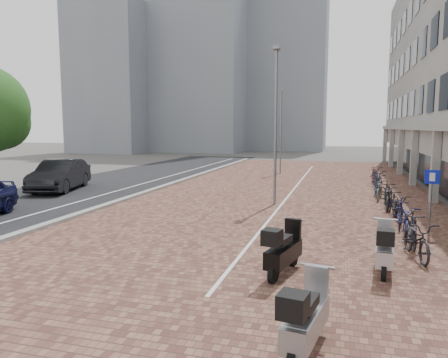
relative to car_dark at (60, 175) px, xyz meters
The scene contains 15 objects.
ground 13.40m from the car_dark, 40.72° to the right, with size 140.00×140.00×0.00m, color #474442.
plaza_brick 12.60m from the car_dark, 15.12° to the left, with size 14.50×42.00×0.04m, color brown.
street_asphalt 3.57m from the car_dark, 70.91° to the left, with size 8.00×50.00×0.03m, color black.
curb 6.06m from the car_dark, 33.07° to the left, with size 0.35×42.00×0.14m, color gray.
lane_line 4.61m from the car_dark, 46.28° to the left, with size 0.12×44.00×0.00m, color white.
parking_line 12.79m from the car_dark, 14.88° to the left, with size 0.10×30.00×0.00m, color white.
bg_towers 42.51m from the car_dark, 95.97° to the left, with size 33.00×23.00×32.00m.
car_dark is the anchor object (origin of this frame).
scooter_front 18.35m from the car_dark, 29.82° to the right, with size 0.55×1.77×1.22m, color #B6B6BB, non-canonical shape.
scooter_mid 16.87m from the car_dark, 36.05° to the right, with size 0.57×1.82×1.25m, color black, non-canonical shape.
scooter_back 19.62m from the car_dark, 42.64° to the right, with size 0.56×1.80×1.24m, color gray, non-canonical shape.
parking_sign 18.34m from the car_dark, 15.80° to the right, with size 0.44×0.09×2.11m.
lamp_near 12.35m from the car_dark, ahead, with size 0.12×0.12×6.82m, color slate.
lamp_far 15.87m from the car_dark, 48.50° to the left, with size 0.12×0.12×6.19m, color slate.
bike_row 16.83m from the car_dark, ahead, with size 1.23×18.14×1.05m.
Camera 1 is at (4.75, -10.70, 3.45)m, focal length 33.51 mm.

